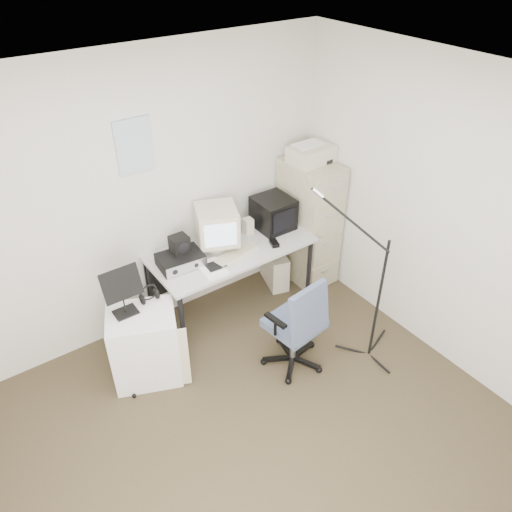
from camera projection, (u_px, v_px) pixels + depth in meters
floor at (270, 446)px, 3.70m from camera, size 3.60×3.60×0.01m
ceiling at (278, 114)px, 2.26m from camera, size 3.60×3.60×0.01m
wall_back at (144, 201)px, 4.18m from camera, size 3.60×0.02×2.50m
wall_right at (460, 228)px, 3.83m from camera, size 0.02×3.60×2.50m
wall_calendar at (134, 146)px, 3.88m from camera, size 0.30×0.02×0.44m
filing_cabinet at (308, 222)px, 5.06m from camera, size 0.40×0.60×1.30m
printer at (311, 154)px, 4.66m from camera, size 0.42×0.29×0.16m
desk at (233, 279)px, 4.75m from camera, size 1.50×0.70×0.73m
crt_monitor at (217, 228)px, 4.45m from camera, size 0.47×0.48×0.39m
crt_tv at (273, 213)px, 4.75m from camera, size 0.34×0.36×0.30m
desk_speaker at (248, 226)px, 4.70m from camera, size 0.09×0.09×0.16m
keyboard at (235, 255)px, 4.42m from camera, size 0.49×0.27×0.03m
mouse at (274, 243)px, 4.57m from camera, size 0.10×0.13×0.03m
radio_receiver at (181, 260)px, 4.29m from camera, size 0.40×0.30×0.11m
radio_speaker at (179, 244)px, 4.26m from camera, size 0.15×0.14×0.15m
papers at (212, 268)px, 4.26m from camera, size 0.22×0.29×0.02m
pc_tower at (275, 268)px, 5.20m from camera, size 0.29×0.43×0.37m
office_chair at (294, 322)px, 4.11m from camera, size 0.61×0.61×0.94m
side_cart at (145, 345)px, 4.08m from camera, size 0.66×0.60×0.66m
music_stand at (122, 291)px, 3.79m from camera, size 0.32×0.21×0.44m
headphones at (149, 295)px, 4.01m from camera, size 0.18×0.18×0.03m
mic_stand at (382, 284)px, 4.01m from camera, size 0.03×0.03×1.57m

